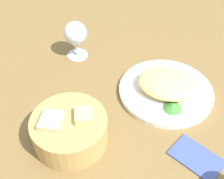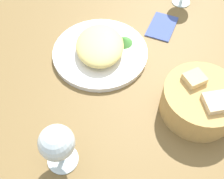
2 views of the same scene
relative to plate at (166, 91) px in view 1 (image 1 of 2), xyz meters
The scene contains 7 objects.
ground_plane 6.28cm from the plate, 53.59° to the left, with size 140.00×140.00×2.00cm, color brown.
plate is the anchor object (origin of this frame).
omelette 2.69cm from the plate, 90.00° to the right, with size 15.48×12.39×3.98cm, color #E3C971.
lettuce_garnish 7.10cm from the plate, 103.02° to the left, with size 4.92×4.92×1.70cm, color #3E7C32.
bread_basket 28.69cm from the plate, 40.40° to the left, with size 16.95×16.95×8.63cm.
wine_glass_near 30.98cm from the plate, 25.36° to the right, with size 6.86×6.86×11.68cm.
folded_napkin 20.72cm from the plate, 109.15° to the left, with size 11.00×7.00×0.80cm, color #3D4E94.
Camera 1 is at (3.44, 50.58, 54.33)cm, focal length 45.23 mm.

